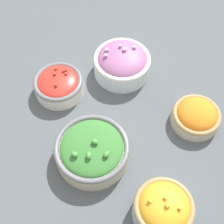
# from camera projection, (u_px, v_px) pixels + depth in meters

# --- Properties ---
(ground_plane) EXTENTS (3.00, 3.00, 0.00)m
(ground_plane) POSITION_uv_depth(u_px,v_px,m) (112.00, 119.00, 0.76)
(ground_plane) COLOR #4C5156
(bowl_squash) EXTENTS (0.12, 0.12, 0.08)m
(bowl_squash) POSITION_uv_depth(u_px,v_px,m) (163.00, 209.00, 0.60)
(bowl_squash) COLOR #B2C1CC
(bowl_squash) RESTS_ON ground_plane
(bowl_cherry_tomatoes) EXTENTS (0.12, 0.12, 0.06)m
(bowl_cherry_tomatoes) POSITION_uv_depth(u_px,v_px,m) (59.00, 84.00, 0.78)
(bowl_cherry_tomatoes) COLOR silver
(bowl_cherry_tomatoes) RESTS_ON ground_plane
(bowl_carrots) EXTENTS (0.11, 0.11, 0.06)m
(bowl_carrots) POSITION_uv_depth(u_px,v_px,m) (196.00, 116.00, 0.73)
(bowl_carrots) COLOR beige
(bowl_carrots) RESTS_ON ground_plane
(bowl_red_onion) EXTENTS (0.15, 0.15, 0.08)m
(bowl_red_onion) POSITION_uv_depth(u_px,v_px,m) (122.00, 62.00, 0.80)
(bowl_red_onion) COLOR silver
(bowl_red_onion) RESTS_ON ground_plane
(bowl_broccoli) EXTENTS (0.16, 0.16, 0.07)m
(bowl_broccoli) POSITION_uv_depth(u_px,v_px,m) (92.00, 150.00, 0.68)
(bowl_broccoli) COLOR beige
(bowl_broccoli) RESTS_ON ground_plane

